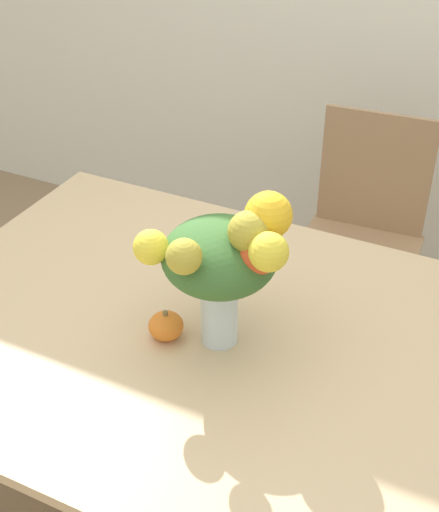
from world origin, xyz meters
TOP-DOWN VIEW (x-y plane):
  - ground_plane at (0.00, 0.00)m, footprint 12.00×12.00m
  - dining_table at (0.00, 0.00)m, footprint 1.51×1.16m
  - flower_vase at (0.10, -0.01)m, footprint 0.35×0.35m
  - pumpkin at (-0.04, -0.06)m, footprint 0.09×0.09m
  - dining_chair_near_window at (0.19, 0.95)m, footprint 0.45×0.45m

SIDE VIEW (x-z plane):
  - ground_plane at x=0.00m, z-range 0.00..0.00m
  - dining_chair_near_window at x=0.19m, z-range 0.02..0.95m
  - dining_table at x=0.00m, z-range 0.29..1.01m
  - pumpkin at x=-0.04m, z-range 0.72..0.80m
  - flower_vase at x=0.10m, z-range 0.76..1.18m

